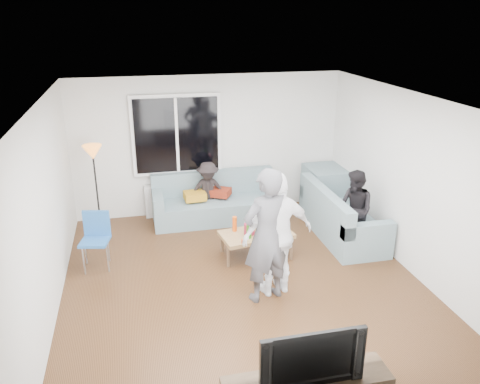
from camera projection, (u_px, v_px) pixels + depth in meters
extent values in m
cube|color=#56351C|center=(243.00, 283.00, 6.91)|extent=(5.00, 5.50, 0.04)
cube|color=white|center=(243.00, 99.00, 5.98)|extent=(5.00, 5.50, 0.04)
cube|color=silver|center=(209.00, 145.00, 8.97)|extent=(5.00, 0.04, 2.60)
cube|color=silver|center=(320.00, 317.00, 3.92)|extent=(5.00, 0.04, 2.60)
cube|color=silver|center=(44.00, 214.00, 5.92)|extent=(0.04, 5.50, 2.60)
cube|color=silver|center=(411.00, 183.00, 6.97)|extent=(0.04, 5.50, 2.60)
cube|color=white|center=(177.00, 135.00, 8.68)|extent=(1.62, 0.06, 1.47)
cube|color=black|center=(177.00, 135.00, 8.65)|extent=(1.50, 0.02, 1.35)
cube|color=white|center=(177.00, 135.00, 8.64)|extent=(0.05, 0.03, 1.35)
cube|color=silver|center=(180.00, 199.00, 9.09)|extent=(1.30, 0.12, 0.62)
imported|color=#306C2B|center=(200.00, 173.00, 8.97)|extent=(0.25, 0.22, 0.37)
imported|color=white|center=(160.00, 181.00, 8.85)|extent=(0.18, 0.18, 0.17)
cube|color=slate|center=(329.00, 189.00, 9.29)|extent=(0.85, 0.85, 0.85)
cube|color=#C1841C|center=(195.00, 196.00, 8.70)|extent=(0.40, 0.35, 0.14)
cube|color=maroon|center=(220.00, 192.00, 8.87)|extent=(0.46, 0.44, 0.13)
cube|color=#A3814F|center=(256.00, 244.00, 7.57)|extent=(1.18, 0.75, 0.40)
cylinder|color=maroon|center=(249.00, 229.00, 7.43)|extent=(0.17, 0.17, 0.17)
imported|color=#434348|center=(266.00, 236.00, 6.20)|extent=(0.77, 0.62, 1.84)
imported|color=white|center=(278.00, 234.00, 6.37)|extent=(1.08, 0.61, 1.73)
imported|color=black|center=(355.00, 210.00, 7.72)|extent=(0.61, 0.72, 1.30)
imported|color=black|center=(208.00, 191.00, 8.78)|extent=(0.73, 0.44, 1.11)
imported|color=black|center=(309.00, 353.00, 4.37)|extent=(0.99, 0.13, 0.57)
cylinder|color=yellow|center=(273.00, 226.00, 7.46)|extent=(0.07, 0.07, 0.21)
cylinder|color=#298418|center=(249.00, 230.00, 7.28)|extent=(0.08, 0.08, 0.26)
cylinder|color=black|center=(260.00, 222.00, 7.61)|extent=(0.07, 0.07, 0.23)
cylinder|color=#EC520D|center=(235.00, 224.00, 7.52)|extent=(0.07, 0.07, 0.24)
cylinder|color=black|center=(277.00, 221.00, 7.64)|extent=(0.07, 0.07, 0.22)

